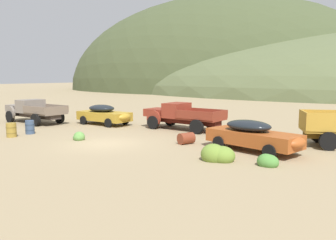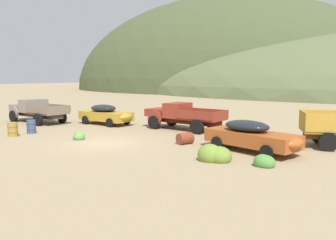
{
  "view_description": "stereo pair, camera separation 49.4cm",
  "coord_description": "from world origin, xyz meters",
  "px_view_note": "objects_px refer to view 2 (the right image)",
  "views": [
    {
      "loc": [
        12.93,
        -14.58,
        3.78
      ],
      "look_at": [
        1.64,
        4.23,
        1.0
      ],
      "focal_mm": 36.8,
      "sensor_mm": 36.0,
      "label": 1
    },
    {
      "loc": [
        13.35,
        -14.32,
        3.78
      ],
      "look_at": [
        1.64,
        4.23,
        1.0
      ],
      "focal_mm": 36.8,
      "sensor_mm": 36.0,
      "label": 2
    }
  ],
  "objects_px": {
    "car_mustard": "(107,114)",
    "oil_drum_by_truck": "(13,129)",
    "truck_rust_red": "(178,115)",
    "truck_primer_gray": "(34,110)",
    "car_oxide_orange": "(254,136)",
    "oil_drum_tipped": "(185,138)",
    "oil_drum_spare": "(31,127)"
  },
  "relations": [
    {
      "from": "car_mustard",
      "to": "oil_drum_spare",
      "type": "relative_size",
      "value": 5.33
    },
    {
      "from": "oil_drum_tipped",
      "to": "oil_drum_by_truck",
      "type": "height_order",
      "value": "oil_drum_by_truck"
    },
    {
      "from": "oil_drum_by_truck",
      "to": "car_mustard",
      "type": "bearing_deg",
      "value": 79.61
    },
    {
      "from": "car_mustard",
      "to": "car_oxide_orange",
      "type": "height_order",
      "value": "same"
    },
    {
      "from": "truck_rust_red",
      "to": "oil_drum_tipped",
      "type": "distance_m",
      "value": 5.64
    },
    {
      "from": "car_mustard",
      "to": "oil_drum_by_truck",
      "type": "relative_size",
      "value": 5.37
    },
    {
      "from": "oil_drum_spare",
      "to": "oil_drum_by_truck",
      "type": "distance_m",
      "value": 1.38
    },
    {
      "from": "oil_drum_tipped",
      "to": "car_mustard",
      "type": "bearing_deg",
      "value": 158.38
    },
    {
      "from": "truck_rust_red",
      "to": "oil_drum_tipped",
      "type": "relative_size",
      "value": 5.91
    },
    {
      "from": "truck_rust_red",
      "to": "car_oxide_orange",
      "type": "relative_size",
      "value": 1.16
    },
    {
      "from": "truck_rust_red",
      "to": "truck_primer_gray",
      "type": "bearing_deg",
      "value": 19.81
    },
    {
      "from": "oil_drum_tipped",
      "to": "oil_drum_spare",
      "type": "height_order",
      "value": "oil_drum_spare"
    },
    {
      "from": "truck_primer_gray",
      "to": "car_mustard",
      "type": "xyz_separation_m",
      "value": [
        6.19,
        2.07,
        -0.18
      ]
    },
    {
      "from": "truck_rust_red",
      "to": "car_oxide_orange",
      "type": "height_order",
      "value": "truck_rust_red"
    },
    {
      "from": "car_mustard",
      "to": "oil_drum_tipped",
      "type": "relative_size",
      "value": 4.59
    },
    {
      "from": "truck_primer_gray",
      "to": "oil_drum_spare",
      "type": "distance_m",
      "value": 6.18
    },
    {
      "from": "oil_drum_by_truck",
      "to": "oil_drum_spare",
      "type": "bearing_deg",
      "value": 91.52
    },
    {
      "from": "truck_primer_gray",
      "to": "oil_drum_spare",
      "type": "xyz_separation_m",
      "value": [
        4.81,
        -3.83,
        -0.54
      ]
    },
    {
      "from": "truck_primer_gray",
      "to": "oil_drum_by_truck",
      "type": "distance_m",
      "value": 7.15
    },
    {
      "from": "car_oxide_orange",
      "to": "oil_drum_tipped",
      "type": "xyz_separation_m",
      "value": [
        -3.92,
        -0.06,
        -0.5
      ]
    },
    {
      "from": "oil_drum_tipped",
      "to": "car_oxide_orange",
      "type": "bearing_deg",
      "value": 0.85
    },
    {
      "from": "truck_primer_gray",
      "to": "oil_drum_by_truck",
      "type": "relative_size",
      "value": 7.0
    },
    {
      "from": "truck_primer_gray",
      "to": "truck_rust_red",
      "type": "relative_size",
      "value": 1.01
    },
    {
      "from": "car_oxide_orange",
      "to": "oil_drum_spare",
      "type": "bearing_deg",
      "value": -154.3
    },
    {
      "from": "car_oxide_orange",
      "to": "oil_drum_spare",
      "type": "height_order",
      "value": "car_oxide_orange"
    },
    {
      "from": "car_oxide_orange",
      "to": "oil_drum_tipped",
      "type": "height_order",
      "value": "car_oxide_orange"
    },
    {
      "from": "oil_drum_tipped",
      "to": "oil_drum_spare",
      "type": "distance_m",
      "value": 10.74
    },
    {
      "from": "oil_drum_spare",
      "to": "car_oxide_orange",
      "type": "bearing_deg",
      "value": 9.26
    },
    {
      "from": "truck_primer_gray",
      "to": "truck_rust_red",
      "type": "distance_m",
      "value": 12.52
    },
    {
      "from": "car_mustard",
      "to": "oil_drum_by_truck",
      "type": "height_order",
      "value": "car_mustard"
    },
    {
      "from": "truck_rust_red",
      "to": "oil_drum_tipped",
      "type": "bearing_deg",
      "value": 130.05
    },
    {
      "from": "car_oxide_orange",
      "to": "truck_rust_red",
      "type": "bearing_deg",
      "value": 163.69
    }
  ]
}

